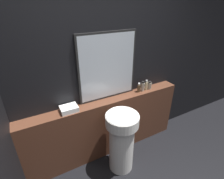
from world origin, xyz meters
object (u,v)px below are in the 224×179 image
lotion_bottle (146,85)px  pedestal_sink (122,140)px  body_wash_bottle (150,85)px  towel_stack (69,109)px  conditioner_bottle (143,86)px  shampoo_bottle (139,88)px  mirror (108,67)px

lotion_bottle → pedestal_sink: bearing=-150.6°
body_wash_bottle → lotion_bottle: bearing=180.0°
towel_stack → body_wash_bottle: body_wash_bottle is taller
body_wash_bottle → conditioner_bottle: bearing=180.0°
towel_stack → shampoo_bottle: shampoo_bottle is taller
mirror → towel_stack: size_ratio=4.25×
pedestal_sink → body_wash_bottle: body_wash_bottle is taller
body_wash_bottle → mirror: bearing=173.4°
lotion_bottle → body_wash_bottle: lotion_bottle is taller
pedestal_sink → shampoo_bottle: 0.80m
conditioner_bottle → lotion_bottle: lotion_bottle is taller
towel_stack → shampoo_bottle: (1.07, -0.00, 0.03)m
towel_stack → lotion_bottle: bearing=0.0°
pedestal_sink → body_wash_bottle: size_ratio=7.15×
towel_stack → lotion_bottle: size_ratio=1.31×
shampoo_bottle → towel_stack: bearing=180.0°
mirror → body_wash_bottle: mirror is taller
lotion_bottle → body_wash_bottle: (0.07, 0.00, -0.02)m
towel_stack → conditioner_bottle: conditioner_bottle is taller
body_wash_bottle → shampoo_bottle: bearing=-180.0°
pedestal_sink → body_wash_bottle: bearing=27.0°
mirror → pedestal_sink: bearing=-94.3°
towel_stack → lotion_bottle: (1.21, 0.00, 0.04)m
pedestal_sink → shampoo_bottle: bearing=35.7°
pedestal_sink → shampoo_bottle: size_ratio=6.29×
pedestal_sink → mirror: mirror is taller
mirror → towel_stack: 0.73m
mirror → conditioner_bottle: size_ratio=5.78×
mirror → shampoo_bottle: bearing=-9.4°
towel_stack → mirror: bearing=7.7°
shampoo_bottle → body_wash_bottle: bearing=0.0°
body_wash_bottle → towel_stack: bearing=180.0°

